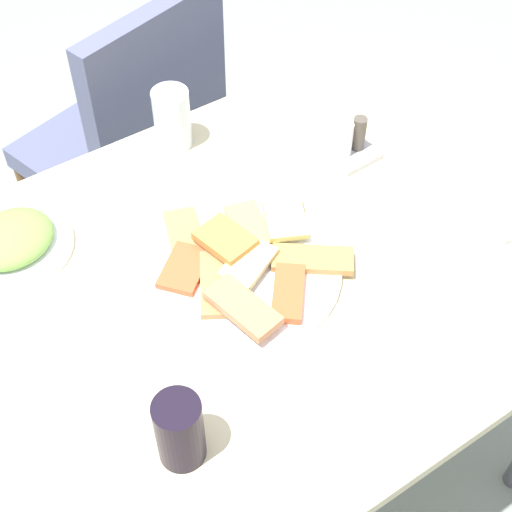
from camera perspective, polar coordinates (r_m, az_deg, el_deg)
The scene contains 8 objects.
ground_plane at distance 1.92m, azimuth 0.54°, elevation -15.63°, with size 6.00×6.00×0.00m, color gray.
dining_table at distance 1.34m, azimuth 0.75°, elevation -3.16°, with size 1.08×0.84×0.77m.
dining_chair at distance 1.95m, azimuth -9.10°, elevation 8.89°, with size 0.52×0.52×0.88m.
pide_platter at distance 1.25m, azimuth -1.06°, elevation -0.73°, with size 0.34×0.34×0.05m.
salad_plate_greens at distance 1.34m, azimuth -17.93°, elevation 1.10°, with size 0.20×0.20×0.05m.
soda_can at distance 1.03m, azimuth -5.77°, elevation -12.95°, with size 0.07×0.07×0.12m, color black.
drinking_glass at distance 1.46m, azimuth -6.33°, elevation 10.25°, with size 0.07×0.07×0.12m, color silver.
condiment_caddy at distance 1.45m, azimuth 7.18°, elevation 8.30°, with size 0.09×0.09×0.08m.
Camera 1 is at (-0.47, -0.67, 1.74)m, focal length 53.15 mm.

